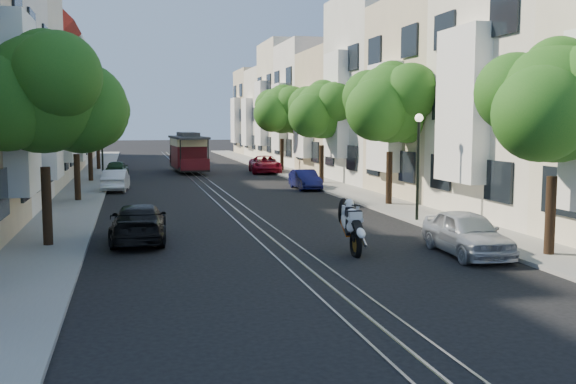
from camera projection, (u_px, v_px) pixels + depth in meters
ground at (196, 176)px, 46.97m from camera, size 200.00×200.00×0.00m
sidewalk_east at (292, 174)px, 48.69m from camera, size 2.50×80.00×0.12m
sidewalk_west at (93, 178)px, 45.25m from camera, size 2.50×80.00×0.12m
rail_left at (188, 176)px, 46.84m from camera, size 0.06×80.00×0.02m
rail_slot at (196, 176)px, 46.97m from camera, size 0.06×80.00×0.02m
rail_right at (203, 176)px, 47.10m from camera, size 0.06×80.00×0.02m
lane_line at (196, 176)px, 46.97m from camera, size 0.08×80.00×0.01m
townhouses_east at (350, 106)px, 49.15m from camera, size 7.75×72.00×12.00m
townhouses_west at (19, 106)px, 43.52m from camera, size 7.75×72.00×11.76m
tree_e_a at (558, 106)px, 18.27m from camera, size 4.72×3.87×6.27m
tree_e_b at (392, 105)px, 29.82m from camera, size 4.93×4.08×6.68m
tree_e_c at (323, 112)px, 40.45m from camera, size 4.84×3.99×6.52m
tree_e_d at (283, 111)px, 51.04m from camera, size 5.01×4.16×6.85m
tree_w_a at (44, 97)px, 19.64m from camera, size 4.93×4.08×6.68m
tree_w_b at (76, 113)px, 31.27m from camera, size 4.72×3.87×6.27m
tree_w_c at (89, 105)px, 41.81m from camera, size 5.13×4.28×7.09m
tree_w_d at (98, 114)px, 52.48m from camera, size 4.84×3.99×6.52m
lamp_east at (418, 151)px, 24.99m from camera, size 0.32×0.32×4.16m
lamp_west at (102, 140)px, 39.38m from camera, size 0.32×0.32×4.16m
sportbike_rider at (351, 223)px, 19.38m from camera, size 0.61×2.22×1.66m
cable_car at (188, 151)px, 50.72m from camera, size 2.68×7.60×2.88m
parked_car_e_near at (467, 233)px, 19.11m from camera, size 1.81×3.99×1.33m
parked_car_e_mid at (305, 180)px, 37.95m from camera, size 1.23×3.51×1.16m
parked_car_e_far at (265, 164)px, 50.15m from camera, size 2.67×5.03×1.35m
parked_car_w_near at (139, 223)px, 21.21m from camera, size 1.99×4.45×1.27m
parked_car_w_mid at (116, 180)px, 36.99m from camera, size 1.60×3.86×1.24m
parked_car_w_far at (117, 169)px, 46.23m from camera, size 1.74×3.73×1.24m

